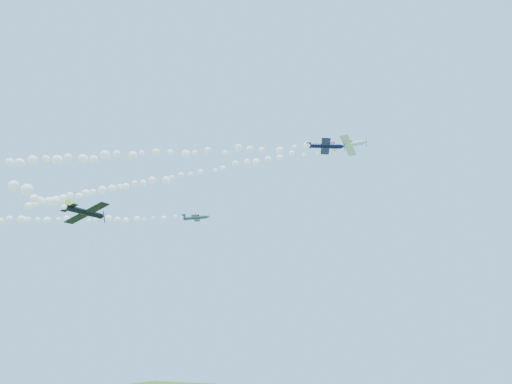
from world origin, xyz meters
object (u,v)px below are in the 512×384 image
at_px(plane_grey, 196,218).
at_px(plane_navy, 325,146).
at_px(plane_white, 348,145).
at_px(plane_black, 86,212).

bearing_deg(plane_grey, plane_navy, -39.24).
bearing_deg(plane_white, plane_grey, 169.90).
bearing_deg(plane_black, plane_navy, -41.16).
relative_size(plane_white, plane_black, 1.03).
height_order(plane_navy, plane_black, plane_navy).
distance_m(plane_white, plane_navy, 4.22).
distance_m(plane_navy, plane_grey, 34.52).
distance_m(plane_grey, plane_black, 38.17).
distance_m(plane_white, plane_grey, 37.86).
bearing_deg(plane_navy, plane_white, 6.78).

